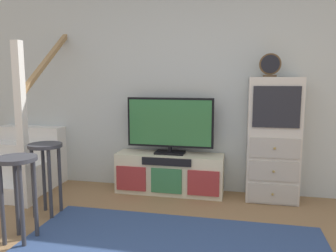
{
  "coord_description": "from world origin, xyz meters",
  "views": [
    {
      "loc": [
        0.53,
        -1.71,
        1.4
      ],
      "look_at": [
        -0.2,
        1.66,
        0.92
      ],
      "focal_mm": 35.59,
      "sensor_mm": 36.0,
      "label": 1
    }
  ],
  "objects": [
    {
      "name": "bar_stool_far",
      "position": [
        -1.4,
        1.27,
        0.55
      ],
      "size": [
        0.34,
        0.34,
        0.75
      ],
      "color": "#333338",
      "rests_on": "ground_plane"
    },
    {
      "name": "desk_clock",
      "position": [
        0.84,
        2.19,
        1.55
      ],
      "size": [
        0.24,
        0.08,
        0.26
      ],
      "color": "#4C3823",
      "rests_on": "side_cabinet"
    },
    {
      "name": "television",
      "position": [
        -0.3,
        2.22,
        0.86
      ],
      "size": [
        1.06,
        0.22,
        0.69
      ],
      "color": "black",
      "rests_on": "media_console"
    },
    {
      "name": "bar_stool_near",
      "position": [
        -1.31,
        0.7,
        0.55
      ],
      "size": [
        0.34,
        0.34,
        0.75
      ],
      "color": "#333338",
      "rests_on": "ground_plane"
    },
    {
      "name": "back_wall",
      "position": [
        0.0,
        2.46,
        1.35
      ],
      "size": [
        6.4,
        0.12,
        2.7
      ],
      "primitive_type": "cube",
      "color": "#B2B7B2",
      "rests_on": "ground_plane"
    },
    {
      "name": "media_console",
      "position": [
        -0.3,
        2.19,
        0.25
      ],
      "size": [
        1.31,
        0.38,
        0.49
      ],
      "color": "beige",
      "rests_on": "ground_plane"
    },
    {
      "name": "side_cabinet",
      "position": [
        0.91,
        2.2,
        0.71
      ],
      "size": [
        0.58,
        0.38,
        1.42
      ],
      "color": "beige",
      "rests_on": "ground_plane"
    },
    {
      "name": "staircase",
      "position": [
        -2.24,
        2.2,
        0.37
      ],
      "size": [
        1.0,
        1.36,
        2.2
      ],
      "color": "silver",
      "rests_on": "ground_plane"
    }
  ]
}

